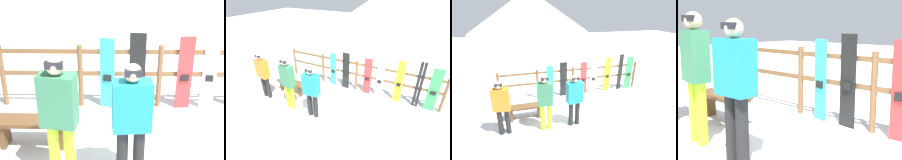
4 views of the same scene
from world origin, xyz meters
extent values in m
plane|color=white|center=(0.00, 0.00, 0.00)|extent=(40.00, 40.00, 0.00)
cylinder|color=brown|center=(-2.94, 1.65, 0.61)|extent=(0.10, 0.10, 1.23)
cylinder|color=brown|center=(-1.47, 1.65, 0.61)|extent=(0.10, 0.10, 1.23)
cylinder|color=brown|center=(0.00, 1.65, 0.61)|extent=(0.10, 0.10, 1.23)
cylinder|color=brown|center=(1.47, 1.65, 0.61)|extent=(0.10, 0.10, 1.23)
cylinder|color=brown|center=(2.94, 1.65, 0.61)|extent=(0.10, 0.10, 1.23)
cube|color=brown|center=(0.00, 1.65, 0.67)|extent=(5.89, 0.05, 0.08)
cube|color=brown|center=(0.00, 1.65, 1.10)|extent=(5.89, 0.05, 0.08)
cube|color=brown|center=(-2.08, 0.35, 0.44)|extent=(1.18, 0.36, 0.06)
cube|color=brown|center=(-2.52, 0.35, 0.21)|extent=(0.08, 0.29, 0.41)
cube|color=brown|center=(-1.64, 0.35, 0.21)|extent=(0.08, 0.29, 0.41)
cylinder|color=#B7D826|center=(-1.58, -0.39, 0.43)|extent=(0.14, 0.14, 0.86)
cylinder|color=#B7D826|center=(-1.38, -0.39, 0.43)|extent=(0.14, 0.14, 0.86)
cube|color=#33724C|center=(-1.48, -0.39, 1.20)|extent=(0.48, 0.31, 0.68)
sphere|color=#D8B293|center=(-1.48, -0.39, 1.66)|extent=(0.23, 0.23, 0.23)
cube|color=black|center=(-1.48, -0.46, 1.69)|extent=(0.21, 0.08, 0.08)
cylinder|color=black|center=(-0.70, -0.39, 0.41)|extent=(0.15, 0.15, 0.81)
cylinder|color=black|center=(-0.49, -0.39, 0.41)|extent=(0.15, 0.15, 0.81)
cube|color=teal|center=(-0.60, -0.39, 1.14)|extent=(0.49, 0.30, 0.64)
sphere|color=#D8B293|center=(-0.60, -0.39, 1.57)|extent=(0.22, 0.22, 0.22)
cube|color=black|center=(-0.60, -0.45, 1.60)|extent=(0.20, 0.08, 0.08)
cylinder|color=black|center=(-2.80, -0.29, 0.41)|extent=(0.15, 0.15, 0.81)
cylinder|color=black|center=(-2.59, -0.29, 0.41)|extent=(0.15, 0.15, 0.81)
cube|color=orange|center=(-2.70, -0.29, 1.14)|extent=(0.49, 0.32, 0.64)
sphere|color=#D8B293|center=(-2.70, -0.29, 1.57)|extent=(0.22, 0.22, 0.22)
cube|color=black|center=(-2.70, -0.35, 1.60)|extent=(0.20, 0.08, 0.08)
cube|color=#2DBFCC|center=(-0.97, 1.60, 0.69)|extent=(0.27, 0.07, 1.37)
cube|color=black|center=(-0.97, 1.57, 0.62)|extent=(0.15, 0.05, 0.12)
cube|color=black|center=(-0.42, 1.60, 0.74)|extent=(0.30, 0.05, 1.47)
cube|color=black|center=(-0.42, 1.57, 0.66)|extent=(0.16, 0.05, 0.12)
cube|color=red|center=(0.45, 1.60, 0.71)|extent=(0.28, 0.04, 1.42)
cube|color=black|center=(0.45, 1.57, 0.64)|extent=(0.16, 0.04, 0.12)
cube|color=white|center=(0.90, 1.60, 0.70)|extent=(0.25, 0.06, 1.41)
cube|color=black|center=(0.90, 1.57, 0.63)|extent=(0.14, 0.05, 0.12)
cube|color=yellow|center=(1.55, 1.60, 0.77)|extent=(0.26, 0.07, 1.54)
cube|color=black|center=(1.55, 1.57, 0.69)|extent=(0.15, 0.05, 0.12)
cube|color=black|center=(2.12, 1.60, 0.81)|extent=(0.09, 0.02, 1.63)
cube|color=black|center=(2.22, 1.60, 0.81)|extent=(0.09, 0.02, 1.63)
cube|color=green|center=(2.61, 1.60, 0.75)|extent=(0.32, 0.04, 1.50)
cube|color=black|center=(2.61, 1.57, 0.67)|extent=(0.17, 0.04, 0.12)
camera|label=1|loc=(-0.76, -3.67, 2.98)|focal=50.00mm
camera|label=2|loc=(2.09, -3.85, 3.70)|focal=28.00mm
camera|label=3|loc=(-2.10, -4.80, 3.47)|focal=28.00mm
camera|label=4|loc=(2.30, -2.42, 1.61)|focal=50.00mm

